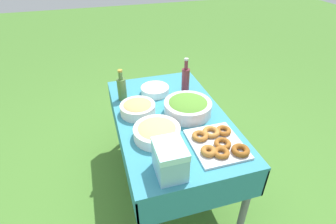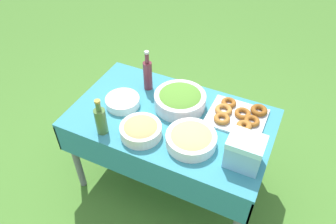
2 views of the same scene
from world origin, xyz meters
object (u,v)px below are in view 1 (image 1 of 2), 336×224
at_px(pasta_bowl, 157,131).
at_px(olive_oil_bottle, 122,88).
at_px(bread_bowl, 138,108).
at_px(cooler_box, 170,160).
at_px(plate_stack, 155,90).
at_px(wine_bottle, 186,80).
at_px(donut_platter, 218,143).
at_px(salad_bowl, 188,106).

distance_m(pasta_bowl, olive_oil_bottle, 0.57).
relative_size(bread_bowl, cooler_box, 1.29).
relative_size(pasta_bowl, cooler_box, 1.53).
height_order(pasta_bowl, bread_bowl, bread_bowl).
bearing_deg(pasta_bowl, plate_stack, 166.98).
bearing_deg(wine_bottle, cooler_box, -25.12).
relative_size(olive_oil_bottle, cooler_box, 1.28).
bearing_deg(donut_platter, cooler_box, -69.58).
relative_size(plate_stack, olive_oil_bottle, 0.90).
bearing_deg(olive_oil_bottle, salad_bowl, 51.60).
distance_m(olive_oil_bottle, bread_bowl, 0.25).
bearing_deg(cooler_box, olive_oil_bottle, -171.24).
height_order(pasta_bowl, cooler_box, cooler_box).
bearing_deg(cooler_box, wine_bottle, 154.88).
relative_size(salad_bowl, plate_stack, 1.51).
xyz_separation_m(pasta_bowl, cooler_box, (0.32, -0.01, 0.05)).
distance_m(salad_bowl, bread_bowl, 0.37).
xyz_separation_m(pasta_bowl, plate_stack, (-0.56, 0.13, -0.02)).
bearing_deg(olive_oil_bottle, donut_platter, 33.61).
bearing_deg(bread_bowl, pasta_bowl, 12.04).
xyz_separation_m(salad_bowl, plate_stack, (-0.36, -0.16, -0.03)).
xyz_separation_m(pasta_bowl, donut_platter, (0.19, 0.35, -0.03)).
xyz_separation_m(donut_platter, cooler_box, (0.13, -0.36, 0.08)).
bearing_deg(plate_stack, donut_platter, 15.98).
height_order(salad_bowl, bread_bowl, salad_bowl).
relative_size(pasta_bowl, bread_bowl, 1.19).
relative_size(pasta_bowl, olive_oil_bottle, 1.19).
height_order(plate_stack, bread_bowl, bread_bowl).
distance_m(wine_bottle, cooler_box, 0.90).
height_order(donut_platter, bread_bowl, bread_bowl).
relative_size(plate_stack, wine_bottle, 0.75).
relative_size(donut_platter, cooler_box, 1.90).
xyz_separation_m(olive_oil_bottle, cooler_box, (0.87, 0.13, -0.00)).
xyz_separation_m(pasta_bowl, wine_bottle, (-0.49, 0.37, 0.08)).
bearing_deg(pasta_bowl, cooler_box, -1.75).
height_order(salad_bowl, olive_oil_bottle, olive_oil_bottle).
relative_size(plate_stack, bread_bowl, 0.90).
bearing_deg(donut_platter, olive_oil_bottle, -146.39).
xyz_separation_m(plate_stack, olive_oil_bottle, (0.02, -0.27, 0.07)).
height_order(plate_stack, wine_bottle, wine_bottle).
relative_size(pasta_bowl, wine_bottle, 0.99).
relative_size(olive_oil_bottle, wine_bottle, 0.83).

